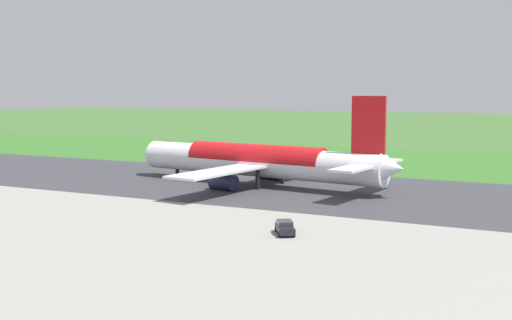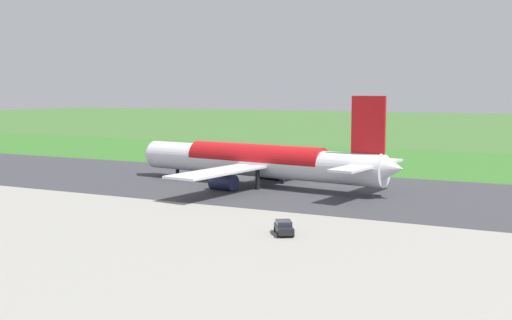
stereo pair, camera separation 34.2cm
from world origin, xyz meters
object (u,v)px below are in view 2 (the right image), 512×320
object	(u,v)px
airliner_main	(258,161)
service_car_followme	(284,227)
no_stopping_sign	(354,158)
traffic_cone_orange	(328,161)

from	to	relation	value
airliner_main	service_car_followme	size ratio (longest dim) A/B	11.99
no_stopping_sign	traffic_cone_orange	xyz separation A→B (m)	(7.02, -2.28, -1.10)
service_car_followme	no_stopping_sign	world-z (taller)	no_stopping_sign
airliner_main	no_stopping_sign	bearing A→B (deg)	-97.91
service_car_followme	traffic_cone_orange	world-z (taller)	service_car_followme
no_stopping_sign	traffic_cone_orange	world-z (taller)	no_stopping_sign
service_car_followme	no_stopping_sign	distance (m)	72.45
no_stopping_sign	traffic_cone_orange	size ratio (longest dim) A/B	4.16
service_car_followme	no_stopping_sign	bearing A→B (deg)	-78.72
traffic_cone_orange	airliner_main	bearing A→B (deg)	92.40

